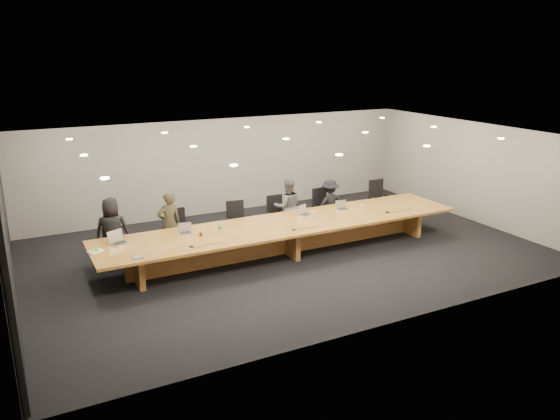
% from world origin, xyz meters
% --- Properties ---
extents(ground, '(12.00, 12.00, 0.00)m').
position_xyz_m(ground, '(0.00, 0.00, 0.00)').
color(ground, black).
rests_on(ground, ground).
extents(back_wall, '(12.00, 0.02, 2.80)m').
position_xyz_m(back_wall, '(0.00, 4.00, 1.40)').
color(back_wall, '#B5B1A5').
rests_on(back_wall, ground).
extents(left_wall_panel, '(0.08, 7.84, 2.74)m').
position_xyz_m(left_wall_panel, '(-5.94, 0.00, 1.37)').
color(left_wall_panel, black).
rests_on(left_wall_panel, ground).
extents(conference_table, '(9.00, 1.80, 0.75)m').
position_xyz_m(conference_table, '(0.00, 0.00, 0.52)').
color(conference_table, '#925C20').
rests_on(conference_table, ground).
extents(chair_far_left, '(0.64, 0.64, 1.00)m').
position_xyz_m(chair_far_left, '(-3.84, 1.25, 0.50)').
color(chair_far_left, black).
rests_on(chair_far_left, ground).
extents(chair_left, '(0.55, 0.55, 1.05)m').
position_xyz_m(chair_left, '(-2.21, 1.32, 0.52)').
color(chair_left, black).
rests_on(chair_left, ground).
extents(chair_mid_left, '(0.61, 0.61, 1.08)m').
position_xyz_m(chair_mid_left, '(-0.74, 1.20, 0.54)').
color(chair_mid_left, black).
rests_on(chair_mid_left, ground).
extents(chair_mid_right, '(0.56, 0.56, 1.05)m').
position_xyz_m(chair_mid_right, '(0.47, 1.35, 0.52)').
color(chair_mid_right, black).
rests_on(chair_mid_right, ground).
extents(chair_right, '(0.59, 0.59, 1.09)m').
position_xyz_m(chair_right, '(1.89, 1.34, 0.54)').
color(chair_right, black).
rests_on(chair_right, ground).
extents(chair_far_right, '(0.58, 0.58, 1.14)m').
position_xyz_m(chair_far_right, '(3.74, 1.25, 0.57)').
color(chair_far_right, black).
rests_on(chair_far_right, ground).
extents(person_a, '(0.87, 0.68, 1.56)m').
position_xyz_m(person_a, '(-3.80, 1.20, 0.78)').
color(person_a, black).
rests_on(person_a, ground).
extents(person_b, '(0.58, 0.40, 1.54)m').
position_xyz_m(person_b, '(-2.49, 1.18, 0.77)').
color(person_b, '#312B1A').
rests_on(person_b, ground).
extents(person_c, '(0.86, 0.75, 1.51)m').
position_xyz_m(person_c, '(0.71, 1.23, 0.76)').
color(person_c, '#4E4F51').
rests_on(person_c, ground).
extents(person_d, '(0.88, 0.52, 1.34)m').
position_xyz_m(person_d, '(2.01, 1.23, 0.67)').
color(person_d, black).
rests_on(person_d, ground).
extents(laptop_a, '(0.45, 0.40, 0.29)m').
position_xyz_m(laptop_a, '(-3.82, 0.35, 0.90)').
color(laptop_a, '#B7A68C').
rests_on(laptop_a, conference_table).
extents(laptop_b, '(0.33, 0.27, 0.23)m').
position_xyz_m(laptop_b, '(-2.36, 0.38, 0.86)').
color(laptop_b, '#B8A48D').
rests_on(laptop_b, conference_table).
extents(laptop_d, '(0.38, 0.34, 0.25)m').
position_xyz_m(laptop_d, '(0.76, 0.37, 0.88)').
color(laptop_d, '#C5B396').
rests_on(laptop_d, conference_table).
extents(laptop_e, '(0.31, 0.25, 0.23)m').
position_xyz_m(laptop_e, '(1.86, 0.37, 0.86)').
color(laptop_e, tan).
rests_on(laptop_e, conference_table).
extents(water_bottle, '(0.10, 0.10, 0.25)m').
position_xyz_m(water_bottle, '(-1.64, 0.06, 0.87)').
color(water_bottle, '#AFC0B9').
rests_on(water_bottle, conference_table).
extents(amber_mug, '(0.08, 0.08, 0.09)m').
position_xyz_m(amber_mug, '(-2.12, 0.02, 0.79)').
color(amber_mug, maroon).
rests_on(amber_mug, conference_table).
extents(paper_cup_near, '(0.07, 0.07, 0.08)m').
position_xyz_m(paper_cup_near, '(0.96, 0.36, 0.79)').
color(paper_cup_near, white).
rests_on(paper_cup_near, conference_table).
extents(paper_cup_far, '(0.10, 0.10, 0.09)m').
position_xyz_m(paper_cup_far, '(2.36, 0.22, 0.80)').
color(paper_cup_far, silver).
rests_on(paper_cup_far, conference_table).
extents(notepad, '(0.34, 0.31, 0.02)m').
position_xyz_m(notepad, '(-4.35, 0.10, 0.76)').
color(notepad, white).
rests_on(notepad, conference_table).
extents(lime_gadget, '(0.18, 0.12, 0.03)m').
position_xyz_m(lime_gadget, '(-4.36, 0.12, 0.78)').
color(lime_gadget, '#57BA31').
rests_on(lime_gadget, notepad).
extents(av_box, '(0.23, 0.18, 0.03)m').
position_xyz_m(av_box, '(-3.67, -0.67, 0.77)').
color(av_box, silver).
rests_on(av_box, conference_table).
extents(mic_left, '(0.11, 0.11, 0.03)m').
position_xyz_m(mic_left, '(-2.52, -0.53, 0.76)').
color(mic_left, black).
rests_on(mic_left, conference_table).
extents(mic_center, '(0.13, 0.13, 0.03)m').
position_xyz_m(mic_center, '(-0.07, -0.53, 0.76)').
color(mic_center, black).
rests_on(mic_center, conference_table).
extents(mic_right, '(0.15, 0.15, 0.03)m').
position_xyz_m(mic_right, '(2.70, -0.40, 0.77)').
color(mic_right, black).
rests_on(mic_right, conference_table).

